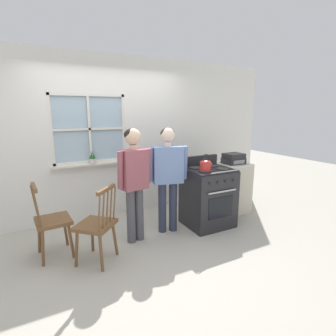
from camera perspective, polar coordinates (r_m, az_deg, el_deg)
ground_plane at (r=3.67m, az=-5.26°, el=-17.06°), size 16.00×16.00×0.00m
wall_back at (r=4.56m, az=-12.16°, el=6.25°), size 6.40×0.16×2.70m
chair_by_window at (r=3.61m, az=-24.05°, el=-10.63°), size 0.43×0.45×0.95m
chair_near_wall at (r=3.31m, az=-15.22°, el=-12.06°), size 0.58×0.58×0.95m
person_elderly_left at (r=3.55m, az=-7.41°, el=-1.42°), size 0.51×0.27×1.58m
person_teen_center at (r=3.82m, az=-0.07°, el=-0.51°), size 0.60×0.30×1.57m
stove at (r=4.23m, az=8.67°, el=-6.12°), size 0.71×0.68×1.08m
kettle at (r=3.89m, az=8.18°, el=0.69°), size 0.21×0.17×0.25m
potted_plant at (r=4.43m, az=-16.10°, el=1.97°), size 0.12×0.12×0.22m
side_counter at (r=4.83m, az=13.59°, el=-4.25°), size 0.55×0.50×0.90m
stereo at (r=4.70m, az=14.08°, el=1.99°), size 0.34×0.29×0.18m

